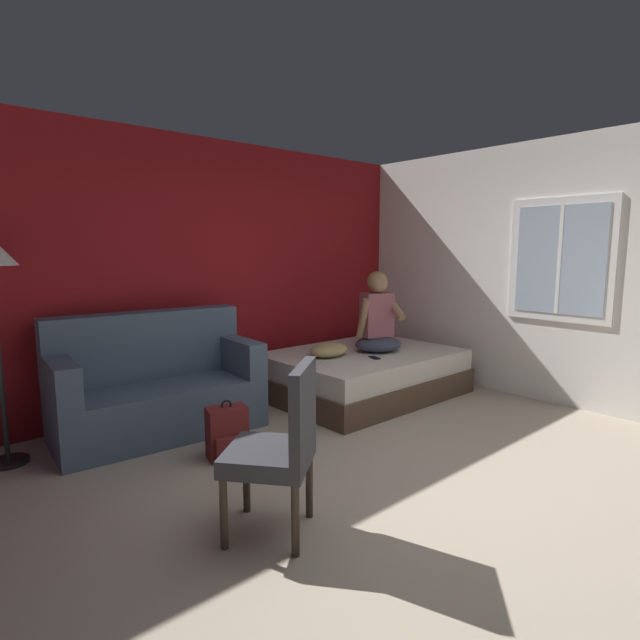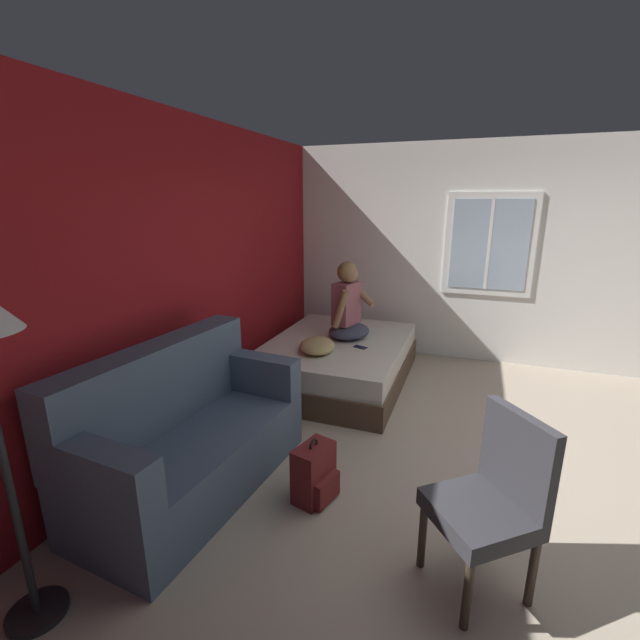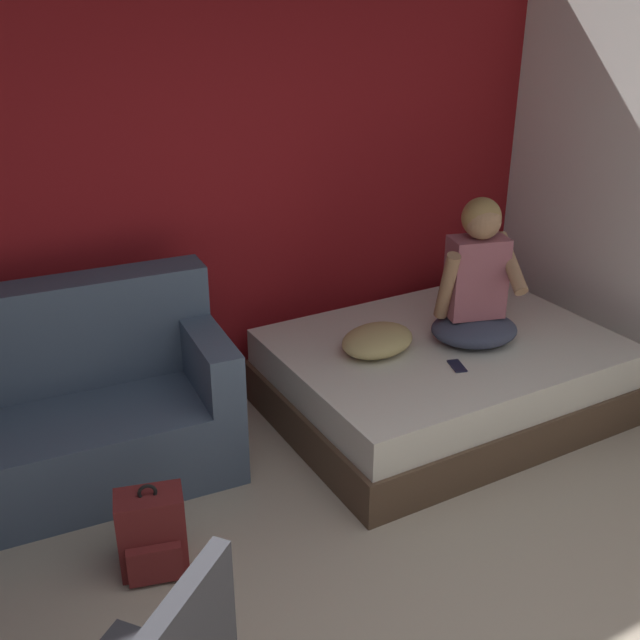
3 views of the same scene
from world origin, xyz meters
name	(u,v)px [view 3 (image 3 of 3)]	position (x,y,z in m)	size (l,w,h in m)	color
wall_back_accent	(166,190)	(0.00, 2.92, 1.35)	(10.19, 0.16, 2.70)	maroon
bed	(443,376)	(1.34, 1.91, 0.24)	(2.03, 1.50, 0.48)	#4C3828
couch	(64,412)	(-0.83, 2.34, 0.39)	(1.76, 0.95, 1.04)	#47566B
person_seated	(477,285)	(1.48, 1.84, 0.84)	(0.62, 0.57, 0.88)	#383D51
backpack	(152,534)	(-0.67, 1.43, 0.19)	(0.34, 0.29, 0.46)	maroon
throw_pillow	(377,340)	(0.90, 2.00, 0.55)	(0.48, 0.36, 0.14)	tan
cell_phone	(457,366)	(1.18, 1.61, 0.48)	(0.07, 0.14, 0.01)	black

